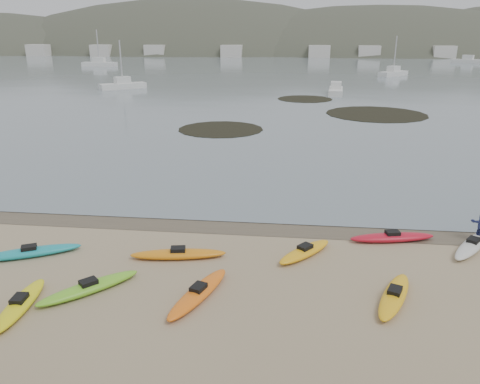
# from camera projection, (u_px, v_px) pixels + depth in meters

# --- Properties ---
(ground) EXTENTS (600.00, 600.00, 0.00)m
(ground) POSITION_uv_depth(u_px,v_px,m) (240.00, 223.00, 21.56)
(ground) COLOR tan
(ground) RESTS_ON ground
(wet_sand) EXTENTS (60.00, 60.00, 0.00)m
(wet_sand) POSITION_uv_depth(u_px,v_px,m) (239.00, 225.00, 21.27)
(wet_sand) COLOR brown
(wet_sand) RESTS_ON ground
(water) EXTENTS (1200.00, 1200.00, 0.00)m
(water) POSITION_uv_depth(u_px,v_px,m) (292.00, 45.00, 303.40)
(water) COLOR slate
(water) RESTS_ON ground
(kayaks) EXTENTS (20.71, 9.47, 0.34)m
(kayaks) POSITION_uv_depth(u_px,v_px,m) (236.00, 266.00, 17.22)
(kayaks) COLOR silver
(kayaks) RESTS_ON ground
(kelp_mats) EXTENTS (24.30, 28.21, 0.04)m
(kelp_mats) POSITION_uv_depth(u_px,v_px,m) (322.00, 113.00, 50.15)
(kelp_mats) COLOR black
(kelp_mats) RESTS_ON water
(moored_boats) EXTENTS (104.79, 79.47, 1.20)m
(moored_boats) POSITION_uv_depth(u_px,v_px,m) (290.00, 69.00, 102.59)
(moored_boats) COLOR silver
(moored_boats) RESTS_ON ground
(far_hills) EXTENTS (550.00, 135.00, 80.00)m
(far_hills) POSITION_uv_depth(u_px,v_px,m) (379.00, 90.00, 204.74)
(far_hills) COLOR #384235
(far_hills) RESTS_ON ground
(far_town) EXTENTS (199.00, 5.00, 4.00)m
(far_town) POSITION_uv_depth(u_px,v_px,m) (307.00, 51.00, 156.49)
(far_town) COLOR beige
(far_town) RESTS_ON ground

